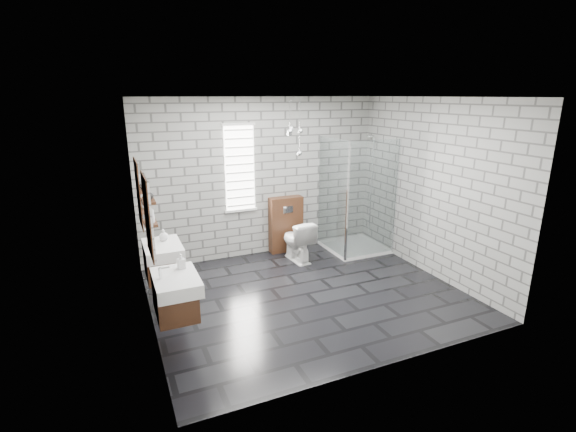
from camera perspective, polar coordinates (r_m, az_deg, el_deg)
floor at (r=6.05m, az=2.62°, el=-10.66°), size 4.20×3.60×0.02m
ceiling at (r=5.40m, az=3.00°, el=16.05°), size 4.20×3.60×0.02m
wall_back at (r=7.20m, az=-3.58°, el=5.19°), size 4.20×0.02×2.70m
wall_front at (r=4.10m, az=14.04°, el=-3.91°), size 4.20×0.02×2.70m
wall_left at (r=5.04m, az=-19.29°, el=-0.56°), size 0.02×3.60×2.70m
wall_right at (r=6.75m, az=19.13°, el=3.58°), size 0.02×3.60×2.70m
vanity_left at (r=4.73m, az=-15.56°, el=-9.03°), size 0.47×0.70×1.57m
vanity_right at (r=5.73m, az=-17.16°, el=-4.62°), size 0.47×0.70×1.57m
shelf_lower at (r=5.00m, az=-18.30°, el=-0.93°), size 0.14×0.30×0.03m
shelf_upper at (r=4.94m, az=-18.57°, el=1.95°), size 0.14×0.30×0.03m
window at (r=7.01m, az=-6.63°, el=6.48°), size 0.56×0.05×1.48m
cistern_panel at (r=7.45m, az=-0.30°, el=-1.14°), size 0.60×0.20×1.00m
flush_plate at (r=7.27m, az=0.02°, el=0.89°), size 0.18×0.01×0.12m
shower_enclosure at (r=7.51m, az=9.04°, el=-1.18°), size 1.00×1.00×2.03m
pendant_cluster at (r=6.82m, az=0.83°, el=11.00°), size 0.33×0.24×0.93m
toilet at (r=7.07m, az=1.26°, el=-3.36°), size 0.45×0.72×0.71m
soap_bottle_a at (r=4.84m, az=-14.40°, el=-6.02°), size 0.09×0.09×0.17m
soap_bottle_b at (r=5.81m, az=-16.65°, el=-2.50°), size 0.15×0.15×0.16m
soap_bottle_c at (r=4.92m, az=-18.25°, el=0.27°), size 0.11×0.11×0.21m
vase at (r=4.93m, az=-18.54°, el=2.80°), size 0.13×0.13×0.11m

